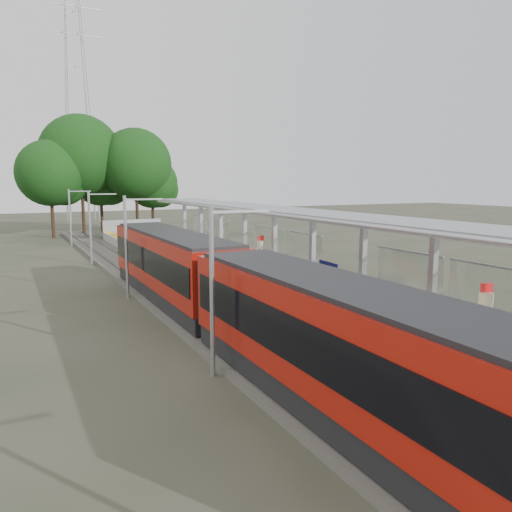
# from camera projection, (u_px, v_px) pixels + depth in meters

# --- Properties ---
(trackbed) EXTENTS (3.00, 70.00, 0.24)m
(trackbed) POSITION_uv_depth(u_px,v_px,m) (156.00, 289.00, 28.12)
(trackbed) COLOR #59544C
(trackbed) RESTS_ON ground
(platform) EXTENTS (6.00, 50.00, 1.00)m
(platform) POSITION_uv_depth(u_px,v_px,m) (229.00, 276.00, 30.07)
(platform) COLOR gray
(platform) RESTS_ON ground
(tactile_strip) EXTENTS (0.60, 50.00, 0.02)m
(tactile_strip) POSITION_uv_depth(u_px,v_px,m) (189.00, 271.00, 28.86)
(tactile_strip) COLOR gold
(tactile_strip) RESTS_ON platform
(end_fence) EXTENTS (6.00, 0.10, 1.20)m
(end_fence) POSITION_uv_depth(u_px,v_px,m) (132.00, 225.00, 51.92)
(end_fence) COLOR #9EA0A5
(end_fence) RESTS_ON platform
(train) EXTENTS (2.74, 27.60, 3.62)m
(train) POSITION_uv_depth(u_px,v_px,m) (229.00, 290.00, 18.84)
(train) COLOR black
(train) RESTS_ON ground
(canopy) EXTENTS (3.27, 38.00, 3.66)m
(canopy) POSITION_uv_depth(u_px,v_px,m) (284.00, 217.00, 26.88)
(canopy) COLOR #9EA0A5
(canopy) RESTS_ON platform
(pylon) EXTENTS (8.00, 4.00, 38.00)m
(pylon) POSITION_uv_depth(u_px,v_px,m) (77.00, 93.00, 73.64)
(pylon) COLOR #9EA0A5
(pylon) RESTS_ON ground
(tree_cluster) EXTENTS (17.89, 11.25, 13.62)m
(tree_cluster) POSITION_uv_depth(u_px,v_px,m) (100.00, 166.00, 56.84)
(tree_cluster) COLOR #382316
(tree_cluster) RESTS_ON ground
(catenary_masts) EXTENTS (2.08, 48.16, 5.40)m
(catenary_masts) POSITION_uv_depth(u_px,v_px,m) (128.00, 243.00, 26.06)
(catenary_masts) COLOR #9EA0A5
(catenary_masts) RESTS_ON ground
(bench_near) EXTENTS (0.86, 1.40, 0.92)m
(bench_near) POSITION_uv_depth(u_px,v_px,m) (361.00, 288.00, 21.93)
(bench_near) COLOR #0E1047
(bench_near) RESTS_ON platform
(bench_mid) EXTENTS (0.60, 1.68, 1.13)m
(bench_mid) POSITION_uv_depth(u_px,v_px,m) (330.00, 272.00, 25.12)
(bench_mid) COLOR #0E1047
(bench_mid) RESTS_ON platform
(bench_far) EXTENTS (0.91, 1.50, 0.98)m
(bench_far) POSITION_uv_depth(u_px,v_px,m) (220.00, 244.00, 36.77)
(bench_far) COLOR #0E1047
(bench_far) RESTS_ON platform
(info_pillar_near) EXTENTS (0.44, 0.44, 1.96)m
(info_pillar_near) POSITION_uv_depth(u_px,v_px,m) (485.00, 318.00, 15.81)
(info_pillar_near) COLOR beige
(info_pillar_near) RESTS_ON platform
(info_pillar_far) EXTENTS (0.44, 0.44, 1.97)m
(info_pillar_far) POSITION_uv_depth(u_px,v_px,m) (261.00, 255.00, 29.39)
(info_pillar_far) COLOR beige
(info_pillar_far) RESTS_ON platform
(litter_bin) EXTENTS (0.45, 0.45, 0.80)m
(litter_bin) POSITION_uv_depth(u_px,v_px,m) (259.00, 261.00, 29.98)
(litter_bin) COLOR #9EA0A5
(litter_bin) RESTS_ON platform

